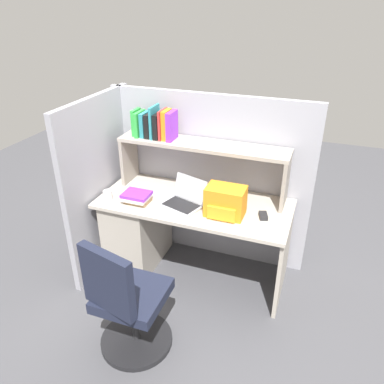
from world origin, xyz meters
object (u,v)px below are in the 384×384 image
at_px(computer_mouse, 263,216).
at_px(paper_cup, 108,195).
at_px(backpack, 225,202).
at_px(office_chair, 128,306).
at_px(laptop, 185,199).

xyz_separation_m(computer_mouse, paper_cup, (-1.28, -0.16, 0.03)).
height_order(backpack, computer_mouse, backpack).
bearing_deg(office_chair, computer_mouse, -114.55).
bearing_deg(paper_cup, office_chair, -52.85).
bearing_deg(computer_mouse, backpack, 173.02).
bearing_deg(backpack, paper_cup, -173.93).
height_order(backpack, paper_cup, backpack).
relative_size(backpack, computer_mouse, 2.88).
bearing_deg(office_chair, backpack, -102.90).
bearing_deg(backpack, office_chair, -116.96).
height_order(laptop, backpack, backpack).
distance_m(laptop, computer_mouse, 0.64).
height_order(computer_mouse, office_chair, office_chair).
relative_size(laptop, paper_cup, 4.44).
bearing_deg(computer_mouse, office_chair, -147.15).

